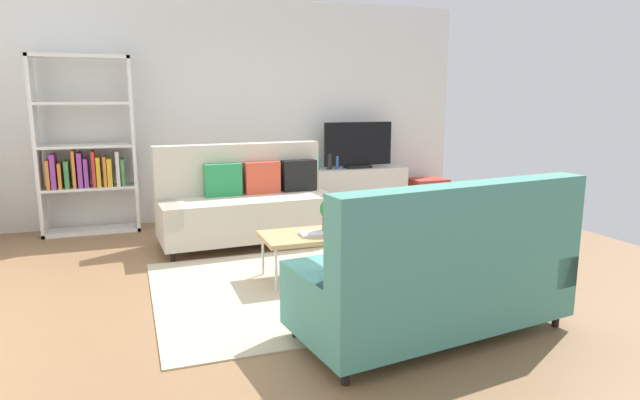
# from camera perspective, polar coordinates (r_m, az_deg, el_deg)

# --- Properties ---
(ground_plane) EXTENTS (7.68, 7.68, 0.00)m
(ground_plane) POSITION_cam_1_polar(r_m,az_deg,el_deg) (4.96, -1.89, -8.21)
(ground_plane) COLOR #936B47
(wall_far) EXTENTS (6.40, 0.12, 2.90)m
(wall_far) POSITION_cam_1_polar(r_m,az_deg,el_deg) (7.41, -8.72, 9.41)
(wall_far) COLOR white
(wall_far) RESTS_ON ground_plane
(area_rug) EXTENTS (2.90, 2.20, 0.01)m
(area_rug) POSITION_cam_1_polar(r_m,az_deg,el_deg) (4.78, 0.54, -8.91)
(area_rug) COLOR beige
(area_rug) RESTS_ON ground_plane
(couch_beige) EXTENTS (1.94, 0.94, 1.10)m
(couch_beige) POSITION_cam_1_polar(r_m,az_deg,el_deg) (6.08, -7.80, -0.34)
(couch_beige) COLOR beige
(couch_beige) RESTS_ON ground_plane
(couch_green) EXTENTS (1.99, 1.08, 1.10)m
(couch_green) POSITION_cam_1_polar(r_m,az_deg,el_deg) (3.74, 12.20, -7.78)
(couch_green) COLOR teal
(couch_green) RESTS_ON ground_plane
(coffee_table) EXTENTS (1.10, 0.56, 0.42)m
(coffee_table) POSITION_cam_1_polar(r_m,az_deg,el_deg) (4.86, 0.29, -3.79)
(coffee_table) COLOR tan
(coffee_table) RESTS_ON ground_plane
(tv_console) EXTENTS (1.40, 0.44, 0.64)m
(tv_console) POSITION_cam_1_polar(r_m,az_deg,el_deg) (7.68, 3.93, 1.07)
(tv_console) COLOR silver
(tv_console) RESTS_ON ground_plane
(tv) EXTENTS (1.00, 0.20, 0.64)m
(tv) POSITION_cam_1_polar(r_m,az_deg,el_deg) (7.58, 4.05, 5.76)
(tv) COLOR black
(tv) RESTS_ON tv_console
(bookshelf) EXTENTS (1.10, 0.36, 2.10)m
(bookshelf) POSITION_cam_1_polar(r_m,az_deg,el_deg) (6.99, -23.51, 4.48)
(bookshelf) COLOR white
(bookshelf) RESTS_ON ground_plane
(storage_trunk) EXTENTS (0.52, 0.40, 0.44)m
(storage_trunk) POSITION_cam_1_polar(r_m,az_deg,el_deg) (8.11, 11.34, 0.69)
(storage_trunk) COLOR #B2382D
(storage_trunk) RESTS_ON ground_plane
(potted_plant) EXTENTS (0.21, 0.21, 0.33)m
(potted_plant) POSITION_cam_1_polar(r_m,az_deg,el_deg) (4.80, 1.22, -1.48)
(potted_plant) COLOR brown
(potted_plant) RESTS_ON coffee_table
(table_book_0) EXTENTS (0.24, 0.19, 0.03)m
(table_book_0) POSITION_cam_1_polar(r_m,az_deg,el_deg) (4.76, -0.65, -3.59)
(table_book_0) COLOR silver
(table_book_0) RESTS_ON coffee_table
(vase_0) EXTENTS (0.08, 0.08, 0.17)m
(vase_0) POSITION_cam_1_polar(r_m,az_deg,el_deg) (7.45, -0.28, 3.96)
(vase_0) COLOR #33B29E
(vase_0) RESTS_ON tv_console
(bottle_0) EXTENTS (0.06, 0.06, 0.22)m
(bottle_0) POSITION_cam_1_polar(r_m,az_deg,el_deg) (7.42, 1.00, 4.10)
(bottle_0) COLOR #262626
(bottle_0) RESTS_ON tv_console
(bottle_1) EXTENTS (0.04, 0.04, 0.18)m
(bottle_1) POSITION_cam_1_polar(r_m,az_deg,el_deg) (7.46, 1.82, 3.99)
(bottle_1) COLOR #3359B2
(bottle_1) RESTS_ON tv_console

